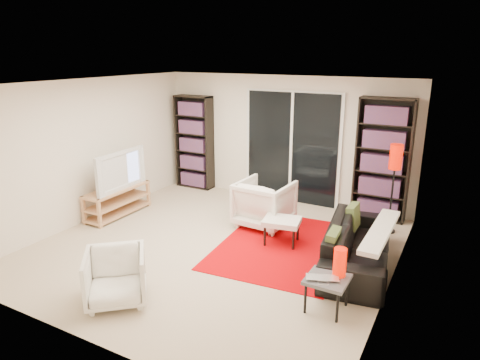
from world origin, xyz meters
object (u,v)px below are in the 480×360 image
at_px(sofa, 358,245).
at_px(ottoman, 282,222).
at_px(armchair_front, 116,277).
at_px(floor_lamp, 395,166).
at_px(bookshelf_left, 194,142).
at_px(tv_stand, 118,201).
at_px(armchair_back, 264,203).
at_px(side_table, 327,281).
at_px(bookshelf_right, 383,160).

height_order(sofa, ottoman, sofa).
height_order(sofa, armchair_front, armchair_front).
bearing_deg(floor_lamp, bookshelf_left, 172.75).
xyz_separation_m(tv_stand, sofa, (4.23, 0.14, 0.04)).
relative_size(armchair_back, ottoman, 1.40).
bearing_deg(floor_lamp, ottoman, -137.46).
height_order(armchair_front, floor_lamp, floor_lamp).
bearing_deg(side_table, armchair_front, -155.58).
distance_m(armchair_front, floor_lamp, 4.43).
bearing_deg(side_table, bookshelf_right, 91.07).
height_order(sofa, armchair_back, armchair_back).
distance_m(sofa, armchair_front, 3.18).
relative_size(tv_stand, floor_lamp, 0.90).
height_order(bookshelf_left, bookshelf_right, bookshelf_right).
distance_m(bookshelf_left, armchair_back, 2.63).
height_order(armchair_back, armchair_front, armchair_back).
height_order(bookshelf_left, ottoman, bookshelf_left).
distance_m(bookshelf_right, tv_stand, 4.67).
bearing_deg(ottoman, floor_lamp, 42.54).
distance_m(bookshelf_right, sofa, 2.05).
height_order(tv_stand, sofa, sofa).
bearing_deg(sofa, side_table, 169.29).
distance_m(tv_stand, armchair_front, 2.88).
relative_size(bookshelf_right, floor_lamp, 1.45).
distance_m(armchair_front, ottoman, 2.60).
xyz_separation_m(bookshelf_right, tv_stand, (-4.12, -2.05, -0.79)).
distance_m(bookshelf_left, ottoman, 3.35).
xyz_separation_m(bookshelf_left, armchair_front, (1.70, -4.14, -0.66)).
height_order(tv_stand, armchair_back, armchair_back).
distance_m(bookshelf_right, side_table, 3.21).
xyz_separation_m(tv_stand, armchair_back, (2.51, 0.80, 0.13)).
xyz_separation_m(ottoman, floor_lamp, (1.36, 1.24, 0.77)).
bearing_deg(bookshelf_left, floor_lamp, -7.25).
relative_size(bookshelf_left, bookshelf_right, 0.93).
xyz_separation_m(armchair_back, ottoman, (0.54, -0.52, -0.05)).
bearing_deg(floor_lamp, side_table, -94.88).
distance_m(sofa, floor_lamp, 1.61).
bearing_deg(armchair_front, ottoman, 24.83).
bearing_deg(ottoman, armchair_back, 136.02).
xyz_separation_m(armchair_front, ottoman, (1.07, 2.37, 0.03)).
height_order(ottoman, floor_lamp, floor_lamp).
bearing_deg(ottoman, bookshelf_left, 147.50).
relative_size(armchair_back, armchair_front, 1.24).
relative_size(bookshelf_right, tv_stand, 1.61).
height_order(bookshelf_left, side_table, bookshelf_left).
xyz_separation_m(sofa, armchair_front, (-2.26, -2.23, 0.02)).
bearing_deg(bookshelf_right, sofa, -86.66).
bearing_deg(floor_lamp, bookshelf_right, 118.21).
bearing_deg(sofa, tv_stand, 83.68).
relative_size(bookshelf_left, armchair_back, 2.27).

